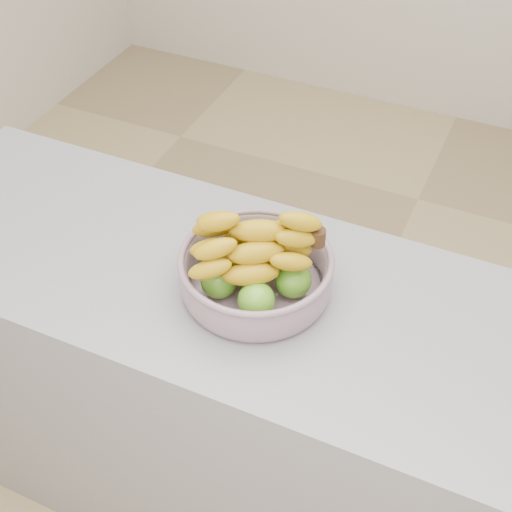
{
  "coord_description": "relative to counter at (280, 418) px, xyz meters",
  "views": [
    {
      "loc": [
        0.39,
        -1.39,
        2.02
      ],
      "look_at": [
        -0.07,
        -0.4,
        1.0
      ],
      "focal_mm": 50.0,
      "sensor_mm": 36.0,
      "label": 1
    }
  ],
  "objects": [
    {
      "name": "ground",
      "position": [
        0.0,
        0.4,
        -0.45
      ],
      "size": [
        4.0,
        4.0,
        0.0
      ],
      "primitive_type": "plane",
      "color": "tan",
      "rests_on": "ground"
    },
    {
      "name": "fruit_bowl",
      "position": [
        -0.07,
        -0.0,
        0.51
      ],
      "size": [
        0.33,
        0.33,
        0.19
      ],
      "rotation": [
        0.0,
        0.0,
        0.43
      ],
      "color": "#9FABBF",
      "rests_on": "counter"
    },
    {
      "name": "counter",
      "position": [
        0.0,
        0.0,
        0.0
      ],
      "size": [
        2.0,
        0.6,
        0.9
      ],
      "primitive_type": "cube",
      "color": "gray",
      "rests_on": "ground"
    }
  ]
}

